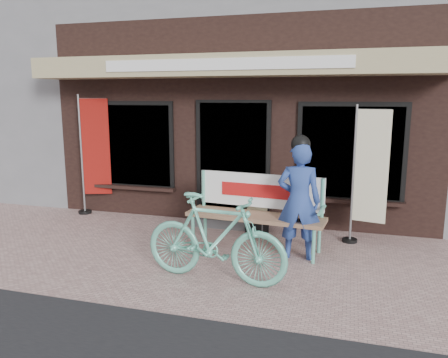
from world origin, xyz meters
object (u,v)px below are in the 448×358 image
(bench, at_px, (257,206))
(person, at_px, (299,199))
(menu_stand, at_px, (257,208))
(nobori_cream, at_px, (368,174))
(bicycle, at_px, (215,238))
(nobori_red, at_px, (94,153))

(bench, xyz_separation_m, person, (0.64, -0.26, 0.21))
(menu_stand, bearing_deg, nobori_cream, -15.46)
(person, relative_size, nobori_cream, 0.82)
(bicycle, height_order, nobori_cream, nobori_cream)
(person, bearing_deg, nobori_red, 158.09)
(nobori_red, xyz_separation_m, nobori_cream, (5.00, -0.44, -0.08))
(bicycle, height_order, menu_stand, bicycle)
(nobori_cream, height_order, menu_stand, nobori_cream)
(bench, bearing_deg, bicycle, -95.03)
(bench, height_order, menu_stand, bench)
(bicycle, distance_m, nobori_cream, 2.72)
(menu_stand, bearing_deg, bench, -89.24)
(nobori_cream, bearing_deg, bench, -146.75)
(bicycle, bearing_deg, nobori_cream, -37.68)
(nobori_red, bearing_deg, menu_stand, -23.91)
(person, bearing_deg, bicycle, -133.37)
(person, xyz_separation_m, bicycle, (-0.89, -1.08, -0.31))
(nobori_red, distance_m, menu_stand, 3.38)
(bicycle, distance_m, nobori_red, 4.03)
(person, relative_size, menu_stand, 2.18)
(bench, relative_size, bicycle, 1.14)
(person, height_order, nobori_cream, nobori_cream)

